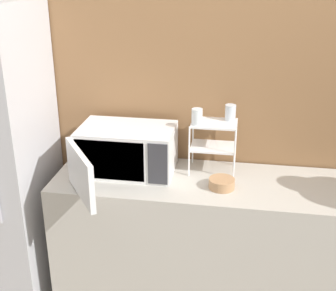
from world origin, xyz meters
The scene contains 7 objects.
wall_back centered at (0.00, 0.62, 1.30)m, with size 8.00×0.06×2.60m.
counter centered at (0.00, 0.29, 0.45)m, with size 1.94×0.58×0.90m.
microwave centered at (-0.56, 0.33, 1.04)m, with size 0.59×0.74×0.28m.
dish_rack centered at (-0.04, 0.44, 1.13)m, with size 0.28×0.20×0.31m.
glass_front_left centered at (-0.14, 0.38, 1.27)m, with size 0.06×0.06×0.10m.
glass_back_right centered at (0.05, 0.49, 1.27)m, with size 0.06×0.06×0.10m.
bowl centered at (0.03, 0.21, 0.93)m, with size 0.15×0.15×0.06m.
Camera 1 is at (0.11, -2.17, 2.15)m, focal length 50.00 mm.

